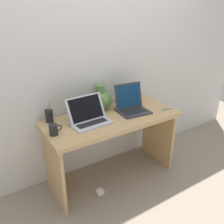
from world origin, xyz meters
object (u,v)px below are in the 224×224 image
object	(u,v)px
laptop_left	(88,116)
coffee_mug	(54,130)
scissors	(165,109)
laptop_right	(131,104)
pen_cup	(49,116)
green_vase	(100,99)
power_brick	(100,192)

from	to	relation	value
laptop_left	coffee_mug	distance (m)	0.35
laptop_left	scissors	size ratio (longest dim) A/B	2.53
laptop_right	coffee_mug	world-z (taller)	laptop_right
coffee_mug	scissors	bearing A→B (deg)	-5.20
laptop_left	coffee_mug	xyz separation A→B (m)	(-0.34, -0.06, -0.02)
pen_cup	coffee_mug	bearing A→B (deg)	-100.56
laptop_right	scissors	xyz separation A→B (m)	(0.31, -0.18, -0.07)
laptop_left	green_vase	size ratio (longest dim) A/B	1.44
pen_cup	scissors	size ratio (longest dim) A/B	1.32
laptop_right	power_brick	bearing A→B (deg)	-158.99
coffee_mug	scissors	size ratio (longest dim) A/B	0.75
laptop_right	laptop_left	bearing A→B (deg)	-178.27
scissors	pen_cup	bearing A→B (deg)	162.05
pen_cup	scissors	world-z (taller)	pen_cup
scissors	coffee_mug	bearing A→B (deg)	174.80
laptop_left	green_vase	bearing A→B (deg)	40.73
laptop_right	coffee_mug	xyz separation A→B (m)	(-0.83, -0.07, -0.02)
laptop_right	pen_cup	bearing A→B (deg)	167.36
laptop_left	scissors	bearing A→B (deg)	-11.62
laptop_left	power_brick	xyz separation A→B (m)	(0.01, -0.17, -0.75)
laptop_left	pen_cup	xyz separation A→B (m)	(-0.30, 0.19, -0.00)
coffee_mug	power_brick	bearing A→B (deg)	-17.41
laptop_right	green_vase	bearing A→B (deg)	141.55
laptop_right	scissors	bearing A→B (deg)	-30.01
coffee_mug	power_brick	size ratio (longest dim) A/B	1.57
coffee_mug	scissors	xyz separation A→B (m)	(1.14, -0.10, -0.04)
power_brick	laptop_left	bearing A→B (deg)	92.13
laptop_left	coffee_mug	bearing A→B (deg)	-170.14
pen_cup	laptop_right	bearing A→B (deg)	-12.64
laptop_right	green_vase	distance (m)	0.31
green_vase	coffee_mug	size ratio (longest dim) A/B	2.34
power_brick	coffee_mug	bearing A→B (deg)	162.59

